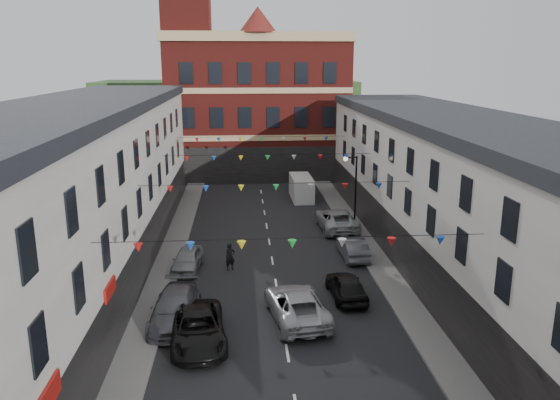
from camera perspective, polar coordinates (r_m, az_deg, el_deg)
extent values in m
plane|color=black|center=(29.47, 0.10, -11.83)|extent=(160.00, 160.00, 0.00)
cube|color=#605E5B|center=(31.58, -12.97, -10.22)|extent=(1.80, 64.00, 0.15)
cube|color=#605E5B|center=(32.42, 12.26, -9.51)|extent=(1.80, 64.00, 0.15)
cube|color=beige|center=(30.19, -23.01, -2.20)|extent=(8.00, 56.00, 10.00)
cube|color=black|center=(29.23, -24.03, 7.91)|extent=(8.40, 56.00, 0.70)
cube|color=black|center=(30.23, -15.02, -8.34)|extent=(0.12, 56.00, 3.20)
cube|color=silver|center=(31.80, 21.70, -2.22)|extent=(8.00, 56.00, 9.00)
cube|color=black|center=(30.86, 22.53, 6.46)|extent=(8.40, 56.00, 0.70)
cube|color=black|center=(31.21, 14.43, -7.57)|extent=(0.12, 56.00, 3.20)
cube|color=maroon|center=(64.66, -2.39, 9.41)|extent=(20.00, 12.00, 15.00)
cube|color=tan|center=(64.47, -2.47, 16.51)|extent=(20.60, 12.60, 1.00)
cone|color=maroon|center=(59.58, -2.34, 18.34)|extent=(4.00, 4.00, 2.60)
cube|color=maroon|center=(61.65, -9.52, 13.19)|extent=(5.00, 5.00, 24.00)
cube|color=#2E5025|center=(88.78, -5.48, 9.06)|extent=(40.00, 14.00, 10.00)
cylinder|color=black|center=(42.52, 7.89, 0.58)|extent=(0.14, 0.14, 6.00)
cylinder|color=black|center=(41.85, 7.49, 4.43)|extent=(0.90, 0.10, 0.10)
sphere|color=beige|center=(41.78, 6.87, 4.29)|extent=(0.36, 0.36, 0.36)
imported|color=black|center=(26.69, -8.59, -13.11)|extent=(3.13, 5.76, 1.53)
imported|color=#484951|center=(28.79, -10.93, -11.04)|extent=(2.45, 5.52, 1.58)
imported|color=gray|center=(35.51, -9.65, -6.15)|extent=(2.04, 4.25, 1.40)
imported|color=black|center=(31.22, 6.95, -8.91)|extent=(1.97, 4.40, 1.47)
imported|color=#4F5257|center=(37.47, 7.62, -4.96)|extent=(1.60, 4.34, 1.42)
imported|color=#A3A7A8|center=(43.49, 5.93, -2.01)|extent=(2.96, 6.05, 1.65)
imported|color=#A6A8AD|center=(28.63, 1.76, -10.89)|extent=(3.41, 6.06, 1.60)
cube|color=silver|center=(52.81, 2.25, 1.28)|extent=(2.00, 5.02, 2.21)
imported|color=black|center=(35.05, -5.23, -5.94)|extent=(0.77, 0.66, 1.79)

